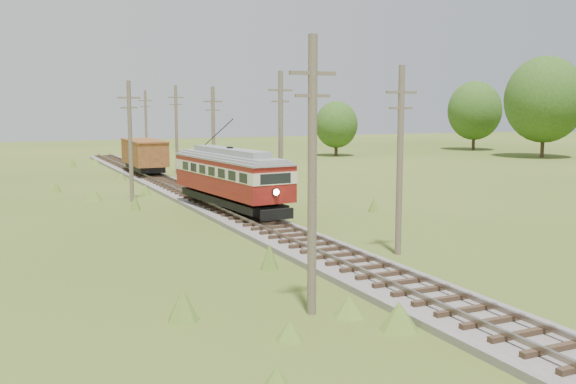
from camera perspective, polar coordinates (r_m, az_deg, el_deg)
name	(u,v)px	position (r m, az deg, el deg)	size (l,w,h in m)	color
railbed_main	(218,206)	(42.84, -6.20, -1.29)	(3.60, 96.00, 0.57)	#605B54
streetcar	(230,174)	(40.29, -5.16, 1.58)	(3.87, 12.14, 5.49)	black
gondola	(144,154)	(64.25, -12.66, 3.31)	(3.10, 9.12, 3.01)	black
gravel_pile	(202,175)	(58.23, -7.65, 1.47)	(3.73, 3.96, 1.36)	gray
utility_pole_r_2	(400,159)	(29.47, 9.92, 2.93)	(1.60, 0.30, 8.60)	brown
utility_pole_r_3	(281,141)	(40.76, -0.66, 4.58)	(1.60, 0.30, 9.00)	brown
utility_pole_r_4	(213,137)	(52.83, -6.65, 4.88)	(1.60, 0.30, 8.40)	brown
utility_pole_r_5	(176,129)	(65.39, -9.89, 5.54)	(1.60, 0.30, 8.90)	brown
utility_pole_r_6	(146,126)	(77.98, -12.51, 5.71)	(1.60, 0.30, 8.70)	brown
utility_pole_l_a	(312,174)	(20.47, 2.17, 1.61)	(1.60, 0.30, 9.00)	brown
utility_pole_l_b	(130,140)	(47.07, -13.85, 4.51)	(1.60, 0.30, 8.60)	brown
tree_right_4	(545,100)	(93.08, 21.86, 7.64)	(10.50, 10.50, 13.53)	#38281C
tree_right_5	(475,111)	(106.04, 16.25, 6.96)	(8.40, 8.40, 10.82)	#38281C
tree_mid_b	(336,125)	(89.44, 4.31, 5.99)	(5.88, 5.88, 7.57)	#38281C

